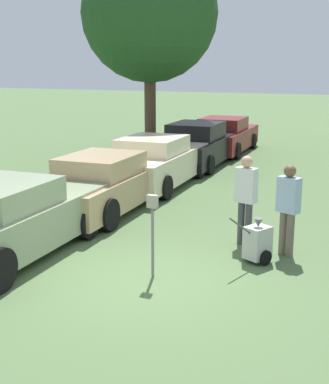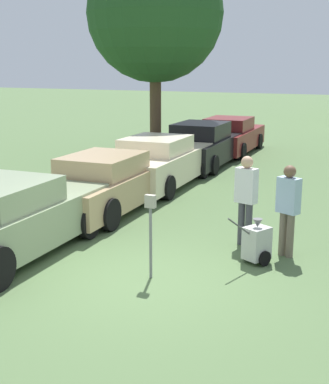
{
  "view_description": "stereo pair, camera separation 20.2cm",
  "coord_description": "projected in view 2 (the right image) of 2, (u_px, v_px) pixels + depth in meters",
  "views": [
    {
      "loc": [
        3.69,
        -7.64,
        3.57
      ],
      "look_at": [
        -0.43,
        1.81,
        1.1
      ],
      "focal_mm": 50.0,
      "sensor_mm": 36.0,
      "label": 1
    },
    {
      "loc": [
        3.88,
        -7.56,
        3.57
      ],
      "look_at": [
        -0.43,
        1.81,
        1.1
      ],
      "focal_mm": 50.0,
      "sensor_mm": 36.0,
      "label": 2
    }
  ],
  "objects": [
    {
      "name": "parked_car_maroon",
      "position": [
        230.0,
        136.0,
        22.04
      ],
      "size": [
        2.17,
        4.8,
        1.45
      ],
      "rotation": [
        0.0,
        0.0,
        0.04
      ],
      "color": "maroon",
      "rests_on": "ground_plane"
    },
    {
      "name": "shade_tree",
      "position": [
        155.0,
        14.0,
        19.77
      ],
      "size": [
        5.08,
        5.08,
        7.96
      ],
      "color": "brown",
      "rests_on": "ground_plane"
    },
    {
      "name": "parked_car_tan",
      "position": [
        106.0,
        184.0,
        13.29
      ],
      "size": [
        2.11,
        4.96,
        1.43
      ],
      "rotation": [
        0.0,
        0.0,
        0.04
      ],
      "color": "tan",
      "rests_on": "ground_plane"
    },
    {
      "name": "parked_car_cream",
      "position": [
        158.0,
        163.0,
        15.96
      ],
      "size": [
        2.17,
        4.89,
        1.49
      ],
      "rotation": [
        0.0,
        0.0,
        0.04
      ],
      "color": "beige",
      "rests_on": "ground_plane"
    },
    {
      "name": "person_supervisor",
      "position": [
        288.0,
        205.0,
        9.99
      ],
      "size": [
        0.47,
        0.37,
        1.76
      ],
      "rotation": [
        0.0,
        0.0,
        2.73
      ],
      "color": "#665B4C",
      "rests_on": "ground_plane"
    },
    {
      "name": "parking_meter",
      "position": [
        151.0,
        221.0,
        8.95
      ],
      "size": [
        0.18,
        0.09,
        1.46
      ],
      "color": "slate",
      "rests_on": "ground_plane"
    },
    {
      "name": "equipment_cart",
      "position": [
        257.0,
        243.0,
        9.77
      ],
      "size": [
        0.63,
        0.97,
        1.0
      ],
      "rotation": [
        0.0,
        0.0,
        -0.47
      ],
      "color": "#B2B2AD",
      "rests_on": "ground_plane"
    },
    {
      "name": "person_worker",
      "position": [
        246.0,
        195.0,
        10.61
      ],
      "size": [
        0.46,
        0.32,
        1.82
      ],
      "rotation": [
        0.0,
        0.0,
        2.88
      ],
      "color": "#3F3F47",
      "rests_on": "ground_plane"
    },
    {
      "name": "parked_car_sage",
      "position": [
        8.0,
        220.0,
        10.09
      ],
      "size": [
        2.1,
        4.76,
        1.48
      ],
      "rotation": [
        0.0,
        0.0,
        0.04
      ],
      "color": "gray",
      "rests_on": "ground_plane"
    },
    {
      "name": "ground_plane",
      "position": [
        143.0,
        280.0,
        9.08
      ],
      "size": [
        120.0,
        120.0,
        0.0
      ],
      "primitive_type": "plane",
      "color": "#4C663D"
    },
    {
      "name": "parked_car_black",
      "position": [
        202.0,
        146.0,
        19.22
      ],
      "size": [
        2.16,
        5.01,
        1.55
      ],
      "rotation": [
        0.0,
        0.0,
        0.04
      ],
      "color": "black",
      "rests_on": "ground_plane"
    }
  ]
}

